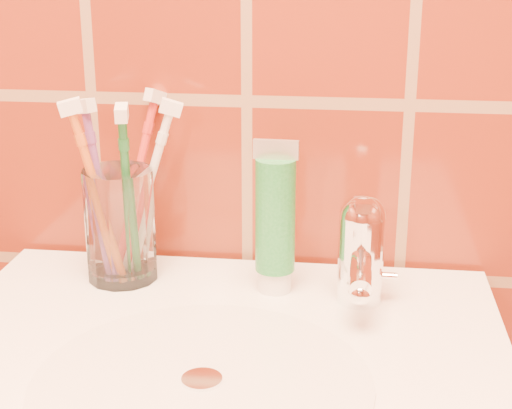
# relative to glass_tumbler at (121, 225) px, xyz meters

# --- Properties ---
(glass_tumbler) EXTENTS (0.10, 0.10, 0.13)m
(glass_tumbler) POSITION_rel_glass_tumbler_xyz_m (0.00, 0.00, 0.00)
(glass_tumbler) COLOR white
(glass_tumbler) RESTS_ON pedestal_sink
(toothpaste_tube) EXTENTS (0.05, 0.04, 0.17)m
(toothpaste_tube) POSITION_rel_glass_tumbler_xyz_m (0.18, -0.01, 0.02)
(toothpaste_tube) COLOR white
(toothpaste_tube) RESTS_ON pedestal_sink
(faucet) EXTENTS (0.05, 0.11, 0.12)m
(faucet) POSITION_rel_glass_tumbler_xyz_m (0.27, -0.03, -0.00)
(faucet) COLOR white
(faucet) RESTS_ON pedestal_sink
(toothbrush_0) EXTENTS (0.05, 0.09, 0.22)m
(toothbrush_0) POSITION_rel_glass_tumbler_xyz_m (0.01, -0.01, 0.04)
(toothbrush_0) COLOR #1B682C
(toothbrush_0) RESTS_ON glass_tumbler
(toothbrush_1) EXTENTS (0.10, 0.09, 0.22)m
(toothbrush_1) POSITION_rel_glass_tumbler_xyz_m (-0.02, -0.02, 0.04)
(toothbrush_1) COLOR #C66123
(toothbrush_1) RESTS_ON glass_tumbler
(toothbrush_2) EXTENTS (0.11, 0.10, 0.21)m
(toothbrush_2) POSITION_rel_glass_tumbler_xyz_m (0.03, 0.02, 0.04)
(toothbrush_2) COLOR white
(toothbrush_2) RESTS_ON glass_tumbler
(toothbrush_3) EXTENTS (0.10, 0.09, 0.21)m
(toothbrush_3) POSITION_rel_glass_tumbler_xyz_m (-0.02, 0.00, 0.04)
(toothbrush_3) COLOR #84489B
(toothbrush_3) RESTS_ON glass_tumbler
(toothbrush_4) EXTENTS (0.13, 0.17, 0.23)m
(toothbrush_4) POSITION_rel_glass_tumbler_xyz_m (0.01, 0.04, 0.04)
(toothbrush_4) COLOR red
(toothbrush_4) RESTS_ON glass_tumbler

